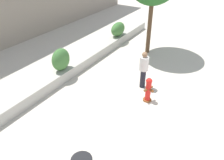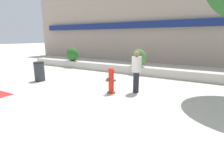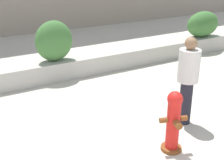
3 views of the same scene
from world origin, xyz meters
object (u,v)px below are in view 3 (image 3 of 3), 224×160
hedge_bush_1 (54,41)px  hedge_bush_2 (203,24)px  fire_hydrant (173,121)px  pedestrian (188,76)px

hedge_bush_1 → hedge_bush_2: hedge_bush_1 is taller
hedge_bush_1 → hedge_bush_2: size_ratio=0.82×
hedge_bush_2 → fire_hydrant: bearing=-139.1°
fire_hydrant → hedge_bush_2: bearing=40.9°
pedestrian → fire_hydrant: bearing=-143.7°
hedge_bush_1 → pedestrian: size_ratio=0.62×
hedge_bush_1 → pedestrian: (1.32, -3.57, -0.04)m
fire_hydrant → pedestrian: pedestrian is taller
fire_hydrant → pedestrian: 1.13m
hedge_bush_1 → fire_hydrant: 4.24m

